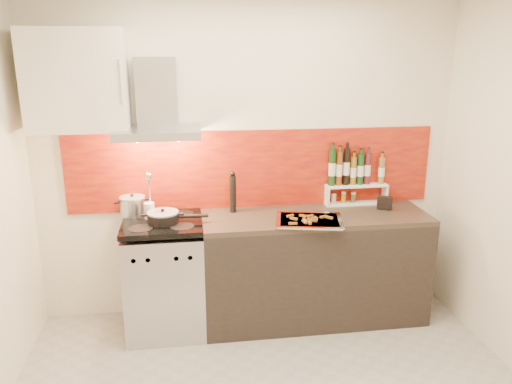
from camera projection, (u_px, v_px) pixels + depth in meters
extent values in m
cube|color=silver|center=(248.00, 159.00, 4.06)|extent=(3.40, 0.02, 2.60)
cube|color=maroon|center=(254.00, 169.00, 4.08)|extent=(3.00, 0.02, 0.64)
cube|color=#B7B7BA|center=(165.00, 279.00, 3.92)|extent=(0.60, 0.60, 0.84)
cube|color=black|center=(165.00, 308.00, 3.67)|extent=(0.50, 0.02, 0.40)
cube|color=#B7B7BA|center=(162.00, 259.00, 3.57)|extent=(0.56, 0.02, 0.12)
cube|color=#FF190C|center=(162.00, 259.00, 3.56)|extent=(0.10, 0.01, 0.04)
cube|color=black|center=(162.00, 223.00, 3.79)|extent=(0.60, 0.60, 0.04)
cube|color=black|center=(314.00, 269.00, 4.09)|extent=(1.80, 0.60, 0.86)
cube|color=#32231F|center=(315.00, 217.00, 3.96)|extent=(1.80, 0.60, 0.04)
cube|color=#B7B7BA|center=(158.00, 132.00, 3.65)|extent=(0.62, 0.50, 0.06)
cube|color=#B7B7BA|center=(156.00, 92.00, 3.72)|extent=(0.30, 0.18, 0.50)
sphere|color=#FFD18C|center=(137.00, 138.00, 3.64)|extent=(0.07, 0.07, 0.07)
sphere|color=#FFD18C|center=(179.00, 137.00, 3.68)|extent=(0.07, 0.07, 0.07)
cube|color=white|center=(77.00, 80.00, 3.54)|extent=(0.70, 0.35, 0.72)
cylinder|color=#B7B7BA|center=(133.00, 207.00, 3.90)|extent=(0.20, 0.20, 0.14)
cylinder|color=#99999E|center=(132.00, 197.00, 3.88)|extent=(0.20, 0.20, 0.01)
sphere|color=black|center=(132.00, 195.00, 3.88)|extent=(0.03, 0.03, 0.03)
cylinder|color=black|center=(163.00, 218.00, 3.74)|extent=(0.23, 0.23, 0.07)
cylinder|color=#99999E|center=(163.00, 213.00, 3.72)|extent=(0.24, 0.24, 0.01)
sphere|color=black|center=(163.00, 210.00, 3.72)|extent=(0.03, 0.03, 0.03)
cylinder|color=black|center=(194.00, 216.00, 3.76)|extent=(0.22, 0.04, 0.03)
cylinder|color=silver|center=(149.00, 211.00, 3.82)|extent=(0.08, 0.08, 0.14)
cylinder|color=silver|center=(149.00, 189.00, 3.78)|extent=(0.01, 0.06, 0.25)
sphere|color=silver|center=(148.00, 176.00, 3.69)|extent=(0.05, 0.05, 0.05)
cylinder|color=black|center=(233.00, 194.00, 3.98)|extent=(0.05, 0.05, 0.30)
sphere|color=black|center=(233.00, 174.00, 3.94)|extent=(0.04, 0.04, 0.04)
cube|color=white|center=(355.00, 203.00, 4.24)|extent=(0.53, 0.14, 0.01)
cube|color=white|center=(327.00, 196.00, 4.18)|extent=(0.01, 0.14, 0.15)
cube|color=white|center=(384.00, 193.00, 4.25)|extent=(0.02, 0.14, 0.15)
cube|color=white|center=(356.00, 185.00, 4.19)|extent=(0.53, 0.14, 0.02)
cylinder|color=black|center=(332.00, 167.00, 4.12)|extent=(0.06, 0.06, 0.31)
cylinder|color=#613510|center=(339.00, 168.00, 4.13)|extent=(0.05, 0.05, 0.29)
cylinder|color=black|center=(347.00, 167.00, 4.14)|extent=(0.05, 0.05, 0.31)
cylinder|color=brown|center=(353.00, 171.00, 4.16)|extent=(0.05, 0.05, 0.23)
cylinder|color=#143717|center=(360.00, 169.00, 4.16)|extent=(0.06, 0.06, 0.26)
cylinder|color=#56171B|center=(368.00, 169.00, 4.17)|extent=(0.05, 0.05, 0.26)
cylinder|color=brown|center=(381.00, 171.00, 4.19)|extent=(0.05, 0.05, 0.22)
cylinder|color=#AEA78D|center=(333.00, 199.00, 4.20)|extent=(0.04, 0.04, 0.07)
cylinder|color=#AE741D|center=(343.00, 198.00, 4.21)|extent=(0.04, 0.04, 0.08)
cylinder|color=#4C4926|center=(353.00, 198.00, 4.22)|extent=(0.04, 0.04, 0.07)
cube|color=black|center=(385.00, 203.00, 4.07)|extent=(0.13, 0.10, 0.10)
cube|color=silver|center=(309.00, 221.00, 3.78)|extent=(0.54, 0.45, 0.01)
cube|color=silver|center=(309.00, 220.00, 3.78)|extent=(0.56, 0.48, 0.01)
cube|color=red|center=(309.00, 220.00, 3.78)|extent=(0.49, 0.41, 0.01)
cube|color=brown|center=(315.00, 218.00, 3.77)|extent=(0.03, 0.07, 0.02)
cube|color=brown|center=(303.00, 216.00, 3.83)|extent=(0.06, 0.05, 0.02)
cube|color=brown|center=(290.00, 216.00, 3.83)|extent=(0.06, 0.05, 0.02)
cube|color=brown|center=(309.00, 223.00, 3.68)|extent=(0.03, 0.07, 0.02)
cube|color=brown|center=(293.00, 224.00, 3.66)|extent=(0.06, 0.02, 0.02)
cube|color=brown|center=(324.00, 217.00, 3.81)|extent=(0.07, 0.04, 0.02)
cube|color=brown|center=(311.00, 219.00, 3.77)|extent=(0.06, 0.05, 0.02)
cube|color=brown|center=(306.00, 221.00, 3.73)|extent=(0.04, 0.07, 0.02)
cube|color=brown|center=(311.00, 220.00, 3.75)|extent=(0.02, 0.06, 0.02)
cube|color=brown|center=(316.00, 220.00, 3.75)|extent=(0.04, 0.07, 0.02)
cube|color=brown|center=(294.00, 219.00, 3.77)|extent=(0.06, 0.05, 0.02)
cube|color=brown|center=(305.00, 217.00, 3.81)|extent=(0.05, 0.06, 0.02)
cube|color=brown|center=(310.00, 216.00, 3.83)|extent=(0.06, 0.05, 0.02)
cube|color=brown|center=(329.00, 217.00, 3.80)|extent=(0.06, 0.06, 0.02)
cube|color=brown|center=(304.00, 222.00, 3.70)|extent=(0.03, 0.07, 0.02)
cube|color=brown|center=(312.00, 221.00, 3.72)|extent=(0.07, 0.03, 0.02)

